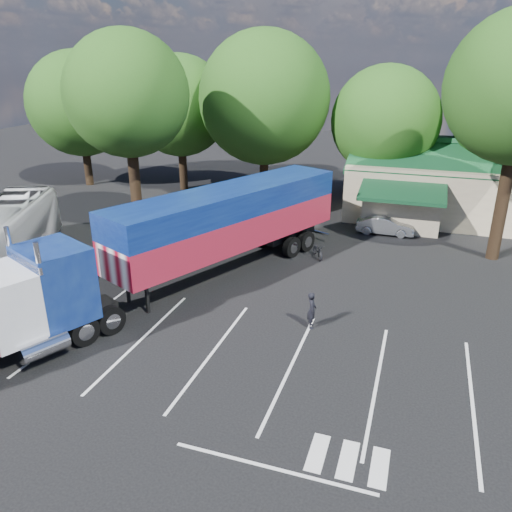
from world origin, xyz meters
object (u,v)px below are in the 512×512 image
(semi_truck, at_px, (186,237))
(silver_sedan, at_px, (385,225))
(tour_bus, at_px, (0,240))
(woman, at_px, (312,310))
(bicycle, at_px, (318,250))

(semi_truck, height_order, silver_sedan, semi_truck)
(tour_bus, xyz_separation_m, silver_sedan, (19.34, 12.85, -1.13))
(tour_bus, bearing_deg, semi_truck, -17.45)
(semi_truck, relative_size, woman, 13.42)
(semi_truck, distance_m, bicycle, 8.49)
(woman, bearing_deg, tour_bus, 72.54)
(tour_bus, bearing_deg, silver_sedan, 9.78)
(bicycle, distance_m, silver_sedan, 6.45)
(bicycle, bearing_deg, tour_bus, 175.52)
(tour_bus, height_order, silver_sedan, tour_bus)
(semi_truck, relative_size, tour_bus, 1.76)
(woman, height_order, bicycle, woman)
(tour_bus, bearing_deg, woman, -26.42)
(semi_truck, height_order, woman, semi_truck)
(bicycle, height_order, silver_sedan, silver_sedan)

